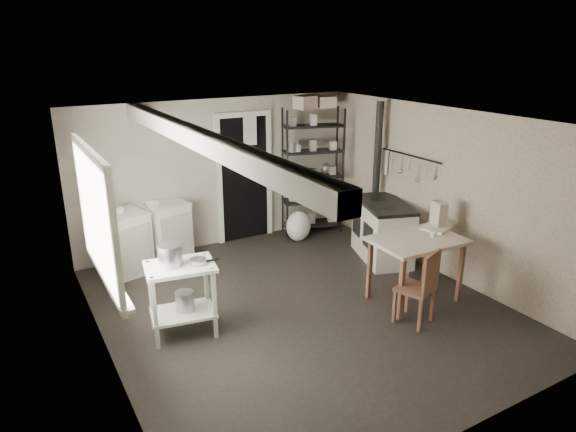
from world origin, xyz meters
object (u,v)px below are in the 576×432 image
prep_table (182,301)px  stove (383,231)px  base_cabinets (145,236)px  work_table (415,272)px  stockpot (170,257)px  flour_sack (298,227)px  shelf_rack (312,177)px  chair (415,284)px

prep_table → stove: size_ratio=0.76×
base_cabinets → work_table: bearing=-61.6°
prep_table → base_cabinets: 2.04m
stockpot → base_cabinets: stockpot is taller
base_cabinets → stove: (3.13, -1.50, -0.02)m
stove → flour_sack: 1.45m
base_cabinets → stove: base_cabinets is taller
base_cabinets → work_table: (2.62, -2.72, -0.08)m
prep_table → shelf_rack: bearing=34.5°
prep_table → chair: bearing=-24.4°
shelf_rack → chair: size_ratio=2.30×
prep_table → shelf_rack: shelf_rack is taller
base_cabinets → flour_sack: base_cabinets is taller
prep_table → work_table: (2.77, -0.68, -0.02)m
stockpot → prep_table: bearing=-18.0°
stockpot → shelf_rack: bearing=33.4°
prep_table → stockpot: 0.55m
chair → flour_sack: chair is taller
shelf_rack → chair: 3.24m
stockpot → stove: 3.44m
base_cabinets → stove: bearing=-41.1°
prep_table → stove: bearing=9.4°
shelf_rack → chair: (-0.61, -3.15, -0.46)m
shelf_rack → stove: size_ratio=1.89×
stockpot → shelf_rack: 3.70m
work_table → flour_sack: size_ratio=2.20×
work_table → chair: bearing=-133.2°
shelf_rack → flour_sack: 0.88m
flour_sack → work_table: bearing=-85.3°
stove → flour_sack: bearing=138.1°
shelf_rack → work_table: 2.81m
prep_table → work_table: prep_table is taller
stockpot → work_table: 3.00m
stove → chair: bearing=-100.2°
stockpot → flour_sack: size_ratio=0.56×
prep_table → chair: chair is taller
base_cabinets → chair: size_ratio=1.47×
flour_sack → stockpot: bearing=-146.5°
prep_table → stockpot: (-0.09, 0.03, 0.54)m
prep_table → flour_sack: 3.14m
shelf_rack → flour_sack: size_ratio=4.23×
chair → flour_sack: (0.18, 2.87, -0.24)m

